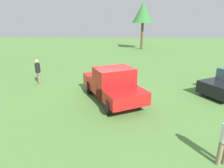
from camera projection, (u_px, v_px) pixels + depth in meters
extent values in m
plane|color=#54843D|center=(116.00, 95.00, 11.16)|extent=(80.00, 80.00, 0.00)
cylinder|color=black|center=(90.00, 87.00, 11.27)|extent=(0.81, 0.22, 0.81)
cylinder|color=black|center=(114.00, 83.00, 11.87)|extent=(0.81, 0.22, 0.81)
cylinder|color=black|center=(109.00, 105.00, 8.78)|extent=(0.81, 0.22, 0.81)
cylinder|color=black|center=(139.00, 100.00, 9.39)|extent=(0.81, 0.22, 0.81)
cube|color=red|center=(103.00, 80.00, 11.39)|extent=(2.45, 2.49, 0.64)
cube|color=red|center=(114.00, 81.00, 9.87)|extent=(2.13, 2.32, 1.40)
cube|color=slate|center=(114.00, 73.00, 9.73)|extent=(1.87, 2.09, 0.48)
cube|color=red|center=(122.00, 94.00, 9.22)|extent=(2.77, 2.65, 0.60)
cube|color=silver|center=(98.00, 80.00, 12.19)|extent=(0.93, 1.66, 0.16)
cylinder|color=black|center=(206.00, 88.00, 11.28)|extent=(0.65, 0.20, 0.65)
cylinder|color=#7A6B51|center=(38.00, 78.00, 12.99)|extent=(0.14, 0.14, 0.81)
cylinder|color=#7A6B51|center=(39.00, 79.00, 12.83)|extent=(0.14, 0.14, 0.81)
cylinder|color=black|center=(38.00, 68.00, 12.69)|extent=(0.45, 0.45, 0.61)
sphere|color=beige|center=(37.00, 61.00, 12.55)|extent=(0.22, 0.22, 0.22)
cylinder|color=#7A6B51|center=(220.00, 153.00, 5.64)|extent=(0.14, 0.14, 0.78)
cylinder|color=brown|center=(142.00, 36.00, 28.37)|extent=(0.35, 0.35, 3.78)
cone|color=#337533|center=(143.00, 12.00, 27.34)|extent=(2.97, 2.97, 2.83)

